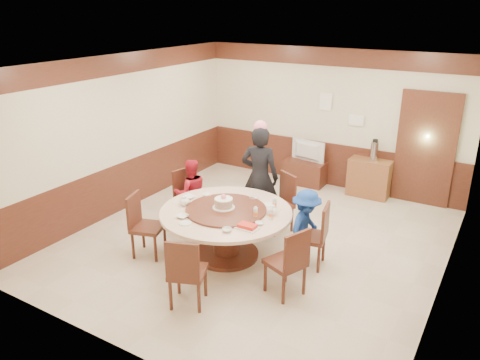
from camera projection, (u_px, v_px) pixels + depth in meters
The scene contains 32 objects.
room at pixel (260, 178), 7.20m from camera, with size 6.00×6.04×2.84m.
banquet_table at pixel (226, 224), 6.93m from camera, with size 1.95×1.95×0.78m.
chair_0 at pixel (311, 246), 6.77m from camera, with size 0.52×0.51×0.97m.
chair_1 at pixel (278, 213), 7.84m from camera, with size 0.59×0.60×0.97m.
chair_2 at pixel (190, 208), 8.03m from camera, with size 0.55×0.55×0.97m.
chair_3 at pixel (147, 236), 7.05m from camera, with size 0.56×0.55×0.97m.
chair_4 at pixel (188, 283), 5.87m from camera, with size 0.57×0.58×0.97m.
chair_5 at pixel (286, 273), 6.08m from camera, with size 0.58×0.57×0.97m.
person_standing at pixel (260, 177), 7.80m from camera, with size 0.64×0.42×1.76m, color black.
person_red at pixel (191, 192), 7.94m from camera, with size 0.57×0.45×1.18m, color #B11727.
person_blue at pixel (306, 228), 6.69m from camera, with size 0.75×0.43×1.16m, color #173C96.
birthday_cake at pixel (224, 203), 6.85m from camera, with size 0.33×0.33×0.22m.
teapot_left at pixel (184, 202), 7.01m from camera, with size 0.17×0.15×0.13m, color white.
teapot_right at pixel (272, 211), 6.69m from camera, with size 0.17×0.15×0.13m, color white.
bowl_0 at pixel (208, 195), 7.36m from camera, with size 0.14×0.14×0.03m, color white.
bowl_1 at pixel (227, 230), 6.22m from camera, with size 0.14×0.14×0.04m, color white.
bowl_2 at pixel (182, 216), 6.62m from camera, with size 0.16×0.16×0.04m, color white.
bowl_3 at pixel (259, 223), 6.41m from camera, with size 0.12×0.12×0.04m, color white.
bowl_4 at pixel (190, 197), 7.28m from camera, with size 0.17×0.17×0.04m, color white.
bowl_5 at pixel (254, 198), 7.23m from camera, with size 0.14×0.14×0.04m, color white.
saucer_near at pixel (185, 223), 6.45m from camera, with size 0.18×0.18×0.01m, color white.
saucer_far at pixel (269, 205), 7.03m from camera, with size 0.18×0.18×0.01m, color white.
shrimp_platter at pixel (247, 227), 6.30m from camera, with size 0.30×0.20×0.06m.
bottle_0 at pixel (256, 213), 6.58m from camera, with size 0.06×0.06×0.16m, color silver.
bottle_1 at pixel (271, 214), 6.54m from camera, with size 0.06×0.06×0.16m, color silver.
bottle_2 at pixel (275, 204), 6.89m from camera, with size 0.06×0.06×0.16m, color silver.
tv_stand at pixel (305, 172), 9.87m from camera, with size 0.85×0.45×0.50m, color #4A2217.
television at pixel (306, 151), 9.71m from camera, with size 0.77×0.10×0.44m, color gray.
side_cabinet at pixel (369, 178), 9.20m from camera, with size 0.80×0.40×0.75m, color brown.
thermos at pixel (374, 151), 8.98m from camera, with size 0.15×0.15×0.38m, color silver.
notice_left at pixel (326, 102), 9.37m from camera, with size 0.25×0.00×0.35m, color white.
notice_right at pixel (356, 120), 9.16m from camera, with size 0.30×0.00×0.22m, color white.
Camera 1 is at (3.22, -5.92, 3.59)m, focal length 35.00 mm.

